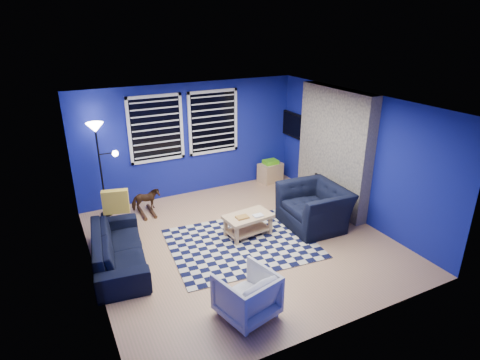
# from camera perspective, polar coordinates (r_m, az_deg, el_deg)

# --- Properties ---
(floor) EXTENTS (5.00, 5.00, 0.00)m
(floor) POSITION_cam_1_polar(r_m,az_deg,el_deg) (7.33, 0.21, -8.73)
(floor) COLOR tan
(floor) RESTS_ON ground
(ceiling) EXTENTS (5.00, 5.00, 0.00)m
(ceiling) POSITION_cam_1_polar(r_m,az_deg,el_deg) (6.42, 0.24, 10.82)
(ceiling) COLOR white
(ceiling) RESTS_ON wall_back
(wall_back) EXTENTS (5.00, 0.00, 5.00)m
(wall_back) POSITION_cam_1_polar(r_m,az_deg,el_deg) (8.95, -7.11, 5.66)
(wall_back) COLOR navy
(wall_back) RESTS_ON floor
(wall_left) EXTENTS (0.00, 5.00, 5.00)m
(wall_left) POSITION_cam_1_polar(r_m,az_deg,el_deg) (6.15, -21.05, -3.52)
(wall_left) COLOR navy
(wall_left) RESTS_ON floor
(wall_right) EXTENTS (0.00, 5.00, 5.00)m
(wall_right) POSITION_cam_1_polar(r_m,az_deg,el_deg) (8.15, 16.10, 3.31)
(wall_right) COLOR navy
(wall_right) RESTS_ON floor
(fireplace) EXTENTS (0.65, 2.00, 2.50)m
(fireplace) POSITION_cam_1_polar(r_m,az_deg,el_deg) (8.43, 13.09, 3.84)
(fireplace) COLOR gray
(fireplace) RESTS_ON floor
(window_left) EXTENTS (1.17, 0.06, 1.42)m
(window_left) POSITION_cam_1_polar(r_m,az_deg,el_deg) (8.61, -11.85, 7.12)
(window_left) COLOR black
(window_left) RESTS_ON wall_back
(window_right) EXTENTS (1.17, 0.06, 1.42)m
(window_right) POSITION_cam_1_polar(r_m,az_deg,el_deg) (9.02, -3.82, 8.21)
(window_right) COLOR black
(window_right) RESTS_ON wall_back
(tv) EXTENTS (0.07, 1.00, 0.58)m
(tv) POSITION_cam_1_polar(r_m,az_deg,el_deg) (9.57, 7.91, 7.62)
(tv) COLOR black
(tv) RESTS_ON wall_right
(rug) EXTENTS (2.67, 2.22, 0.02)m
(rug) POSITION_cam_1_polar(r_m,az_deg,el_deg) (7.26, 0.25, -8.98)
(rug) COLOR black
(rug) RESTS_ON floor
(sofa) EXTENTS (2.07, 1.02, 0.58)m
(sofa) POSITION_cam_1_polar(r_m,az_deg,el_deg) (6.86, -16.91, -9.29)
(sofa) COLOR black
(sofa) RESTS_ON floor
(armchair_big) EXTENTS (1.26, 1.11, 0.79)m
(armchair_big) POSITION_cam_1_polar(r_m,az_deg,el_deg) (7.81, 10.51, -3.77)
(armchair_big) COLOR black
(armchair_big) RESTS_ON floor
(armchair_bent) EXTENTS (0.85, 0.87, 0.66)m
(armchair_bent) POSITION_cam_1_polar(r_m,az_deg,el_deg) (5.55, 0.95, -15.98)
(armchair_bent) COLOR gray
(armchair_bent) RESTS_ON floor
(rocking_horse) EXTENTS (0.27, 0.57, 0.47)m
(rocking_horse) POSITION_cam_1_polar(r_m,az_deg,el_deg) (8.39, -13.25, -2.81)
(rocking_horse) COLOR #493017
(rocking_horse) RESTS_ON floor
(coffee_table) EXTENTS (0.91, 0.58, 0.43)m
(coffee_table) POSITION_cam_1_polar(r_m,az_deg,el_deg) (7.38, 1.15, -5.82)
(coffee_table) COLOR tan
(coffee_table) RESTS_ON rug
(cabinet) EXTENTS (0.61, 0.47, 0.55)m
(cabinet) POSITION_cam_1_polar(r_m,az_deg,el_deg) (9.86, 4.33, 1.15)
(cabinet) COLOR tan
(cabinet) RESTS_ON floor
(floor_lamp) EXTENTS (0.52, 0.32, 1.92)m
(floor_lamp) POSITION_cam_1_polar(r_m,az_deg,el_deg) (8.16, -19.55, 5.31)
(floor_lamp) COLOR black
(floor_lamp) RESTS_ON floor
(throw_pillow) EXTENTS (0.46, 0.23, 0.42)m
(throw_pillow) POSITION_cam_1_polar(r_m,az_deg,el_deg) (7.29, -17.28, -2.95)
(throw_pillow) COLOR gold
(throw_pillow) RESTS_ON sofa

